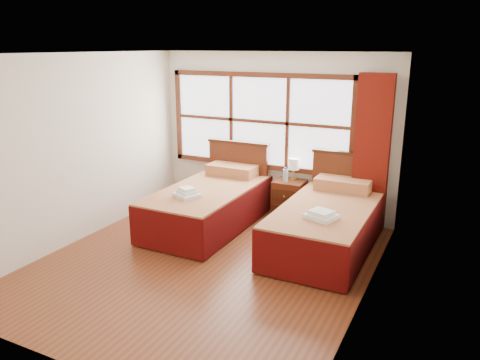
% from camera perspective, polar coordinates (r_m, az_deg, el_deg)
% --- Properties ---
extents(floor, '(4.50, 4.50, 0.00)m').
position_cam_1_polar(floor, '(6.11, -4.30, -10.03)').
color(floor, brown).
rests_on(floor, ground).
extents(ceiling, '(4.50, 4.50, 0.00)m').
position_cam_1_polar(ceiling, '(5.49, -4.88, 15.13)').
color(ceiling, white).
rests_on(ceiling, wall_back).
extents(wall_back, '(4.00, 0.00, 4.00)m').
position_cam_1_polar(wall_back, '(7.63, 4.14, 5.59)').
color(wall_back, silver).
rests_on(wall_back, floor).
extents(wall_left, '(0.00, 4.50, 4.50)m').
position_cam_1_polar(wall_left, '(6.88, -19.05, 3.59)').
color(wall_left, silver).
rests_on(wall_left, floor).
extents(wall_right, '(0.00, 4.50, 4.50)m').
position_cam_1_polar(wall_right, '(4.97, 15.64, -0.72)').
color(wall_right, silver).
rests_on(wall_right, floor).
extents(window, '(3.16, 0.06, 1.56)m').
position_cam_1_polar(window, '(7.66, 2.32, 7.17)').
color(window, white).
rests_on(window, wall_back).
extents(curtain, '(0.50, 0.16, 2.30)m').
position_cam_1_polar(curtain, '(7.09, 15.74, 3.12)').
color(curtain, '#621209').
rests_on(curtain, wall_back).
extents(bed_left, '(1.18, 2.29, 1.15)m').
position_cam_1_polar(bed_left, '(7.21, -3.61, -2.85)').
color(bed_left, '#3A1B0C').
rests_on(bed_left, floor).
extents(bed_right, '(1.18, 2.29, 1.15)m').
position_cam_1_polar(bed_right, '(6.54, 10.68, -5.15)').
color(bed_right, '#3A1B0C').
rests_on(bed_right, floor).
extents(nightstand, '(0.47, 0.46, 0.63)m').
position_cam_1_polar(nightstand, '(7.51, 6.00, -2.41)').
color(nightstand, '#512311').
rests_on(nightstand, floor).
extents(towels_left, '(0.42, 0.40, 0.14)m').
position_cam_1_polar(towels_left, '(6.67, -6.47, -1.61)').
color(towels_left, white).
rests_on(towels_left, bed_left).
extents(towels_right, '(0.43, 0.40, 0.11)m').
position_cam_1_polar(towels_right, '(5.90, 9.87, -4.23)').
color(towels_right, white).
rests_on(towels_right, bed_right).
extents(lamp, '(0.18, 0.18, 0.35)m').
position_cam_1_polar(lamp, '(7.45, 6.58, 1.89)').
color(lamp, gold).
rests_on(lamp, nightstand).
extents(bottle_near, '(0.06, 0.06, 0.23)m').
position_cam_1_polar(bottle_near, '(7.35, 5.49, 0.59)').
color(bottle_near, '#A3BFD1').
rests_on(bottle_near, nightstand).
extents(bottle_far, '(0.06, 0.06, 0.23)m').
position_cam_1_polar(bottle_far, '(7.33, 5.65, 0.53)').
color(bottle_far, '#A3BFD1').
rests_on(bottle_far, nightstand).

